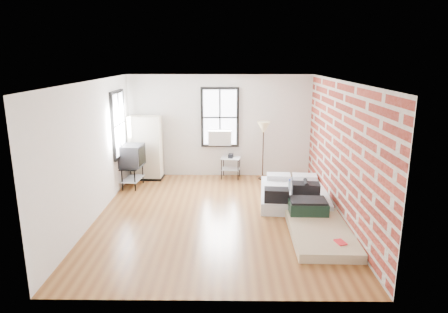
{
  "coord_description": "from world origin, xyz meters",
  "views": [
    {
      "loc": [
        0.23,
        -7.84,
        3.26
      ],
      "look_at": [
        0.14,
        0.3,
        1.22
      ],
      "focal_mm": 32.0,
      "sensor_mm": 36.0,
      "label": 1
    }
  ],
  "objects_px": {
    "side_table": "(231,162)",
    "floor_lamp": "(264,130)",
    "wardrobe": "(146,148)",
    "mattress_main": "(293,194)",
    "mattress_bare": "(317,226)",
    "tv_stand": "(132,157)"
  },
  "relations": [
    {
      "from": "wardrobe",
      "to": "tv_stand",
      "type": "height_order",
      "value": "wardrobe"
    },
    {
      "from": "wardrobe",
      "to": "tv_stand",
      "type": "xyz_separation_m",
      "value": [
        -0.21,
        -0.72,
        -0.07
      ]
    },
    {
      "from": "tv_stand",
      "to": "wardrobe",
      "type": "bearing_deg",
      "value": 78.86
    },
    {
      "from": "floor_lamp",
      "to": "side_table",
      "type": "bearing_deg",
      "value": 175.41
    },
    {
      "from": "mattress_bare",
      "to": "tv_stand",
      "type": "xyz_separation_m",
      "value": [
        -4.14,
        2.7,
        0.66
      ]
    },
    {
      "from": "mattress_bare",
      "to": "floor_lamp",
      "type": "bearing_deg",
      "value": 103.72
    },
    {
      "from": "mattress_main",
      "to": "side_table",
      "type": "bearing_deg",
      "value": 133.62
    },
    {
      "from": "wardrobe",
      "to": "mattress_main",
      "type": "bearing_deg",
      "value": -22.1
    },
    {
      "from": "mattress_bare",
      "to": "floor_lamp",
      "type": "relative_size",
      "value": 1.33
    },
    {
      "from": "mattress_bare",
      "to": "side_table",
      "type": "bearing_deg",
      "value": 116.24
    },
    {
      "from": "mattress_bare",
      "to": "tv_stand",
      "type": "distance_m",
      "value": 4.99
    },
    {
      "from": "wardrobe",
      "to": "floor_lamp",
      "type": "bearing_deg",
      "value": 2.67
    },
    {
      "from": "mattress_main",
      "to": "side_table",
      "type": "height_order",
      "value": "side_table"
    },
    {
      "from": "mattress_main",
      "to": "mattress_bare",
      "type": "relative_size",
      "value": 1.02
    },
    {
      "from": "wardrobe",
      "to": "floor_lamp",
      "type": "height_order",
      "value": "wardrobe"
    },
    {
      "from": "side_table",
      "to": "wardrobe",
      "type": "bearing_deg",
      "value": -178.25
    },
    {
      "from": "side_table",
      "to": "floor_lamp",
      "type": "distance_m",
      "value": 1.24
    },
    {
      "from": "floor_lamp",
      "to": "tv_stand",
      "type": "relative_size",
      "value": 1.43
    },
    {
      "from": "mattress_main",
      "to": "wardrobe",
      "type": "bearing_deg",
      "value": 160.04
    },
    {
      "from": "mattress_bare",
      "to": "wardrobe",
      "type": "height_order",
      "value": "wardrobe"
    },
    {
      "from": "mattress_bare",
      "to": "wardrobe",
      "type": "relative_size",
      "value": 1.22
    },
    {
      "from": "mattress_bare",
      "to": "floor_lamp",
      "type": "xyz_separation_m",
      "value": [
        -0.76,
        3.42,
        1.21
      ]
    }
  ]
}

